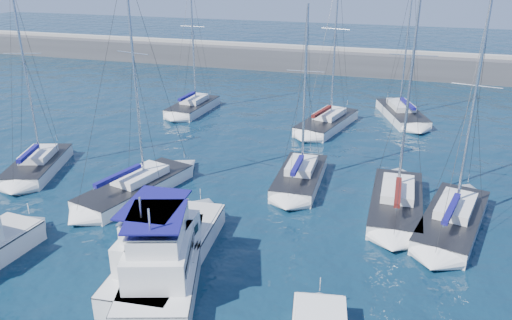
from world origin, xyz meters
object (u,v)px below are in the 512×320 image
(sailboat_mid_c, at_px, (300,177))
(sailboat_mid_d, at_px, (396,202))
(motor_yacht_port_inner, at_px, (165,250))
(sailboat_back_c, at_px, (402,113))
(motor_yacht_stbd_inner, at_px, (163,263))
(sailboat_mid_b, at_px, (136,187))
(sailboat_mid_e, at_px, (453,220))
(sailboat_back_a, at_px, (193,107))
(sailboat_back_b, at_px, (327,122))
(sailboat_mid_a, at_px, (38,165))

(sailboat_mid_c, xyz_separation_m, sailboat_mid_d, (6.88, -2.09, 0.02))
(motor_yacht_port_inner, bearing_deg, sailboat_back_c, 65.73)
(motor_yacht_stbd_inner, relative_size, sailboat_back_c, 0.68)
(motor_yacht_stbd_inner, xyz_separation_m, sailboat_mid_c, (3.90, 13.74, -0.62))
(motor_yacht_port_inner, relative_size, sailboat_mid_b, 0.67)
(sailboat_mid_e, bearing_deg, motor_yacht_port_inner, -135.05)
(sailboat_mid_b, xyz_separation_m, sailboat_back_c, (16.90, 23.85, -0.01))
(sailboat_mid_d, bearing_deg, motor_yacht_stbd_inner, -133.48)
(motor_yacht_stbd_inner, xyz_separation_m, sailboat_back_a, (-11.11, 28.49, -0.61))
(sailboat_mid_d, xyz_separation_m, sailboat_back_a, (-21.88, 16.84, -0.00))
(sailboat_mid_d, height_order, sailboat_mid_e, sailboat_mid_d)
(motor_yacht_stbd_inner, height_order, sailboat_back_c, sailboat_back_c)
(motor_yacht_stbd_inner, height_order, sailboat_back_b, sailboat_back_b)
(sailboat_mid_d, bearing_deg, sailboat_mid_e, -23.09)
(sailboat_mid_c, height_order, sailboat_mid_d, sailboat_mid_d)
(motor_yacht_port_inner, relative_size, sailboat_mid_d, 0.65)
(sailboat_back_a, xyz_separation_m, sailboat_back_c, (21.44, 4.03, -0.01))
(sailboat_mid_d, height_order, sailboat_back_c, sailboat_mid_d)
(sailboat_mid_d, bearing_deg, sailboat_mid_c, 162.38)
(sailboat_mid_a, bearing_deg, sailboat_back_b, 23.78)
(sailboat_mid_d, height_order, sailboat_back_a, sailboat_mid_d)
(sailboat_mid_b, relative_size, sailboat_back_c, 1.08)
(sailboat_back_b, height_order, sailboat_back_c, sailboat_back_b)
(sailboat_mid_a, relative_size, sailboat_mid_c, 1.10)
(motor_yacht_stbd_inner, xyz_separation_m, sailboat_mid_e, (14.15, 10.26, -0.63))
(sailboat_mid_a, distance_m, sailboat_mid_c, 20.08)
(motor_yacht_stbd_inner, distance_m, sailboat_back_c, 34.13)
(motor_yacht_port_inner, bearing_deg, sailboat_mid_a, 144.90)
(sailboat_mid_c, xyz_separation_m, sailboat_back_b, (-0.36, 13.60, 0.00))
(motor_yacht_port_inner, height_order, sailboat_mid_b, sailboat_mid_b)
(sailboat_back_c, bearing_deg, motor_yacht_stbd_inner, -127.25)
(motor_yacht_port_inner, xyz_separation_m, sailboat_mid_a, (-15.34, 8.80, -0.61))
(sailboat_mid_a, relative_size, sailboat_back_b, 0.96)
(sailboat_mid_c, relative_size, sailboat_mid_e, 0.94)
(motor_yacht_port_inner, xyz_separation_m, sailboat_back_a, (-10.63, 27.33, -0.61))
(sailboat_back_b, bearing_deg, sailboat_mid_c, -74.80)
(sailboat_mid_c, distance_m, sailboat_back_a, 21.04)
(motor_yacht_port_inner, relative_size, sailboat_mid_e, 0.75)
(sailboat_mid_b, distance_m, sailboat_back_c, 29.23)
(sailboat_mid_a, xyz_separation_m, sailboat_back_a, (4.71, 18.52, -0.00))
(motor_yacht_stbd_inner, relative_size, sailboat_mid_c, 0.75)
(sailboat_mid_a, relative_size, sailboat_mid_d, 0.90)
(sailboat_mid_c, xyz_separation_m, sailboat_back_c, (6.43, 18.79, 0.00))
(sailboat_mid_a, xyz_separation_m, sailboat_mid_d, (26.59, 1.68, 0.00))
(motor_yacht_stbd_inner, bearing_deg, sailboat_mid_b, 109.28)
(sailboat_mid_e, relative_size, sailboat_back_c, 0.96)
(sailboat_mid_c, bearing_deg, sailboat_mid_d, -18.89)
(motor_yacht_stbd_inner, bearing_deg, sailboat_mid_c, 56.28)
(motor_yacht_stbd_inner, bearing_deg, motor_yacht_port_inner, 94.46)
(motor_yacht_port_inner, distance_m, sailboat_back_a, 29.33)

